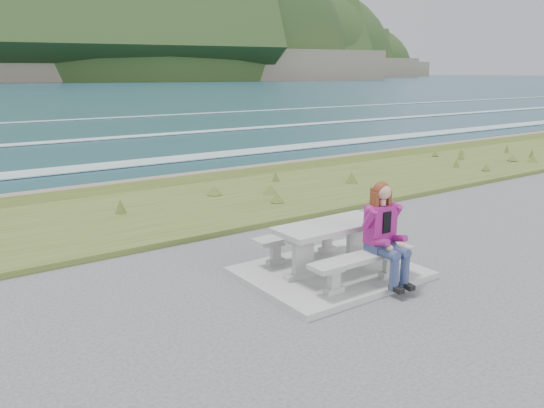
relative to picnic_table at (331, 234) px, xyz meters
The scene contains 9 objects.
concrete_slab 0.63m from the picnic_table, behind, with size 2.60×2.10×0.10m, color #AAAAA4.
picnic_table is the anchor object (origin of this frame).
bench_landward 0.74m from the picnic_table, 90.00° to the right, with size 1.80×0.35×0.45m.
bench_seaward 0.74m from the picnic_table, 90.00° to the left, with size 1.80×0.35×0.45m.
grass_verge 5.05m from the picnic_table, 90.00° to the left, with size 160.00×4.50×0.22m, color #3D4C1C.
shore_drop 7.93m from the picnic_table, 90.00° to the left, with size 160.00×0.80×2.20m, color #6D5E52.
ocean 25.21m from the picnic_table, 90.00° to the left, with size 1600.00×1600.00×0.09m.
headland_range 441.51m from the picnic_table, 64.46° to the left, with size 729.83×363.95×204.54m.
seated_woman 0.90m from the picnic_table, 68.38° to the right, with size 0.45×0.76×1.47m.
Camera 1 is at (-5.18, -5.82, 3.08)m, focal length 35.00 mm.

